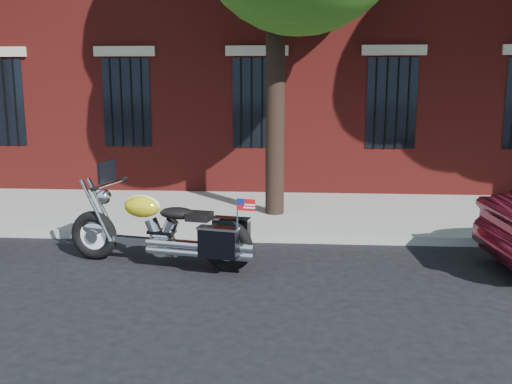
{
  "coord_description": "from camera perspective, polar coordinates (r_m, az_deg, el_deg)",
  "views": [
    {
      "loc": [
        0.94,
        -7.92,
        2.62
      ],
      "look_at": [
        0.29,
        0.8,
        0.96
      ],
      "focal_mm": 40.0,
      "sensor_mm": 36.0,
      "label": 1
    }
  ],
  "objects": [
    {
      "name": "sidewalk",
      "position": [
        11.51,
        -0.56,
        -2.04
      ],
      "size": [
        40.0,
        3.6,
        0.15
      ],
      "primitive_type": "cube",
      "color": "gray",
      "rests_on": "ground"
    },
    {
      "name": "curb",
      "position": [
        9.69,
        -1.49,
        -4.49
      ],
      "size": [
        40.0,
        0.16,
        0.15
      ],
      "primitive_type": "cube",
      "color": "gray",
      "rests_on": "ground"
    },
    {
      "name": "ground",
      "position": [
        8.4,
        -2.43,
        -7.45
      ],
      "size": [
        120.0,
        120.0,
        0.0
      ],
      "primitive_type": "plane",
      "color": "black",
      "rests_on": "ground"
    },
    {
      "name": "motorcycle",
      "position": [
        8.36,
        -8.83,
        -4.01
      ],
      "size": [
        2.89,
        1.23,
        1.51
      ],
      "rotation": [
        0.0,
        0.0,
        -0.2
      ],
      "color": "black",
      "rests_on": "ground"
    }
  ]
}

